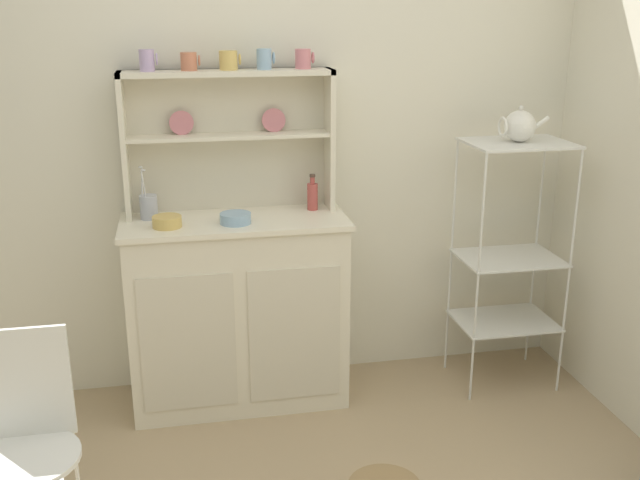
{
  "coord_description": "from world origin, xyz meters",
  "views": [
    {
      "loc": [
        -0.36,
        -1.87,
        1.84
      ],
      "look_at": [
        0.23,
        1.12,
        0.87
      ],
      "focal_mm": 41.21,
      "sensor_mm": 36.0,
      "label": 1
    }
  ],
  "objects_px": {
    "hutch_shelf_unit": "(228,129)",
    "bakers_rack": "(510,240)",
    "porcelain_teapot": "(520,126)",
    "wire_chair": "(24,431)",
    "jam_bottle": "(312,195)",
    "hutch_cabinet": "(238,309)",
    "bowl_mixing_large": "(167,222)",
    "cup_lilac_0": "(147,60)",
    "utensil_jar": "(148,206)"
  },
  "relations": [
    {
      "from": "hutch_shelf_unit",
      "to": "cup_lilac_0",
      "type": "height_order",
      "value": "cup_lilac_0"
    },
    {
      "from": "jam_bottle",
      "to": "bowl_mixing_large",
      "type": "bearing_deg",
      "value": -166.79
    },
    {
      "from": "bowl_mixing_large",
      "to": "porcelain_teapot",
      "type": "bearing_deg",
      "value": 0.07
    },
    {
      "from": "utensil_jar",
      "to": "hutch_shelf_unit",
      "type": "bearing_deg",
      "value": 12.63
    },
    {
      "from": "cup_lilac_0",
      "to": "hutch_shelf_unit",
      "type": "bearing_deg",
      "value": 6.78
    },
    {
      "from": "hutch_shelf_unit",
      "to": "cup_lilac_0",
      "type": "bearing_deg",
      "value": -173.22
    },
    {
      "from": "hutch_cabinet",
      "to": "jam_bottle",
      "type": "xyz_separation_m",
      "value": [
        0.38,
        0.09,
        0.52
      ]
    },
    {
      "from": "wire_chair",
      "to": "cup_lilac_0",
      "type": "height_order",
      "value": "cup_lilac_0"
    },
    {
      "from": "cup_lilac_0",
      "to": "porcelain_teapot",
      "type": "height_order",
      "value": "cup_lilac_0"
    },
    {
      "from": "hutch_shelf_unit",
      "to": "bowl_mixing_large",
      "type": "relative_size",
      "value": 7.49
    },
    {
      "from": "hutch_cabinet",
      "to": "jam_bottle",
      "type": "bearing_deg",
      "value": 12.79
    },
    {
      "from": "hutch_shelf_unit",
      "to": "bowl_mixing_large",
      "type": "xyz_separation_m",
      "value": [
        -0.3,
        -0.24,
        -0.36
      ]
    },
    {
      "from": "jam_bottle",
      "to": "porcelain_teapot",
      "type": "xyz_separation_m",
      "value": [
        0.95,
        -0.16,
        0.32
      ]
    },
    {
      "from": "hutch_cabinet",
      "to": "utensil_jar",
      "type": "xyz_separation_m",
      "value": [
        -0.38,
        0.08,
        0.51
      ]
    },
    {
      "from": "wire_chair",
      "to": "bowl_mixing_large",
      "type": "relative_size",
      "value": 6.63
    },
    {
      "from": "cup_lilac_0",
      "to": "utensil_jar",
      "type": "xyz_separation_m",
      "value": [
        -0.04,
        -0.04,
        -0.64
      ]
    },
    {
      "from": "hutch_shelf_unit",
      "to": "cup_lilac_0",
      "type": "relative_size",
      "value": 10.3
    },
    {
      "from": "bakers_rack",
      "to": "porcelain_teapot",
      "type": "distance_m",
      "value": 0.56
    },
    {
      "from": "bakers_rack",
      "to": "wire_chair",
      "type": "distance_m",
      "value": 2.32
    },
    {
      "from": "bakers_rack",
      "to": "porcelain_teapot",
      "type": "height_order",
      "value": "porcelain_teapot"
    },
    {
      "from": "bowl_mixing_large",
      "to": "utensil_jar",
      "type": "height_order",
      "value": "utensil_jar"
    },
    {
      "from": "wire_chair",
      "to": "cup_lilac_0",
      "type": "relative_size",
      "value": 9.12
    },
    {
      "from": "bakers_rack",
      "to": "porcelain_teapot",
      "type": "bearing_deg",
      "value": -180.0
    },
    {
      "from": "cup_lilac_0",
      "to": "bowl_mixing_large",
      "type": "xyz_separation_m",
      "value": [
        0.04,
        -0.2,
        -0.68
      ]
    },
    {
      "from": "wire_chair",
      "to": "utensil_jar",
      "type": "xyz_separation_m",
      "value": [
        0.4,
        1.07,
        0.46
      ]
    },
    {
      "from": "hutch_shelf_unit",
      "to": "wire_chair",
      "type": "height_order",
      "value": "hutch_shelf_unit"
    },
    {
      "from": "cup_lilac_0",
      "to": "utensil_jar",
      "type": "distance_m",
      "value": 0.65
    },
    {
      "from": "hutch_cabinet",
      "to": "jam_bottle",
      "type": "height_order",
      "value": "jam_bottle"
    },
    {
      "from": "hutch_cabinet",
      "to": "cup_lilac_0",
      "type": "relative_size",
      "value": 11.05
    },
    {
      "from": "hutch_shelf_unit",
      "to": "bakers_rack",
      "type": "height_order",
      "value": "hutch_shelf_unit"
    },
    {
      "from": "hutch_cabinet",
      "to": "porcelain_teapot",
      "type": "bearing_deg",
      "value": -3.06
    },
    {
      "from": "hutch_cabinet",
      "to": "hutch_shelf_unit",
      "type": "bearing_deg",
      "value": 90.0
    },
    {
      "from": "wire_chair",
      "to": "jam_bottle",
      "type": "bearing_deg",
      "value": 55.79
    },
    {
      "from": "bakers_rack",
      "to": "jam_bottle",
      "type": "bearing_deg",
      "value": 170.61
    },
    {
      "from": "hutch_cabinet",
      "to": "bakers_rack",
      "type": "height_order",
      "value": "bakers_rack"
    },
    {
      "from": "bowl_mixing_large",
      "to": "hutch_cabinet",
      "type": "bearing_deg",
      "value": 13.73
    },
    {
      "from": "cup_lilac_0",
      "to": "wire_chair",
      "type": "bearing_deg",
      "value": -111.7
    },
    {
      "from": "wire_chair",
      "to": "jam_bottle",
      "type": "height_order",
      "value": "jam_bottle"
    },
    {
      "from": "cup_lilac_0",
      "to": "bowl_mixing_large",
      "type": "bearing_deg",
      "value": -77.92
    },
    {
      "from": "wire_chair",
      "to": "porcelain_teapot",
      "type": "distance_m",
      "value": 2.44
    },
    {
      "from": "hutch_cabinet",
      "to": "bowl_mixing_large",
      "type": "distance_m",
      "value": 0.56
    },
    {
      "from": "hutch_shelf_unit",
      "to": "cup_lilac_0",
      "type": "xyz_separation_m",
      "value": [
        -0.34,
        -0.04,
        0.32
      ]
    },
    {
      "from": "hutch_cabinet",
      "to": "wire_chair",
      "type": "distance_m",
      "value": 1.26
    },
    {
      "from": "bakers_rack",
      "to": "wire_chair",
      "type": "relative_size",
      "value": 1.46
    },
    {
      "from": "bowl_mixing_large",
      "to": "porcelain_teapot",
      "type": "xyz_separation_m",
      "value": [
        1.63,
        0.0,
        0.37
      ]
    },
    {
      "from": "jam_bottle",
      "to": "porcelain_teapot",
      "type": "relative_size",
      "value": 0.72
    },
    {
      "from": "cup_lilac_0",
      "to": "porcelain_teapot",
      "type": "xyz_separation_m",
      "value": [
        1.67,
        -0.19,
        -0.31
      ]
    },
    {
      "from": "bowl_mixing_large",
      "to": "cup_lilac_0",
      "type": "bearing_deg",
      "value": 102.08
    },
    {
      "from": "hutch_shelf_unit",
      "to": "bakers_rack",
      "type": "distance_m",
      "value": 1.46
    },
    {
      "from": "jam_bottle",
      "to": "porcelain_teapot",
      "type": "distance_m",
      "value": 1.02
    }
  ]
}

